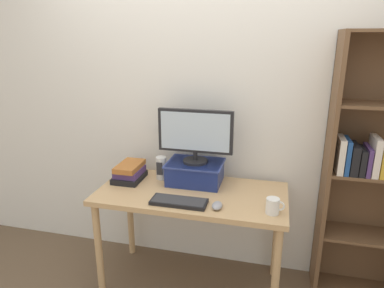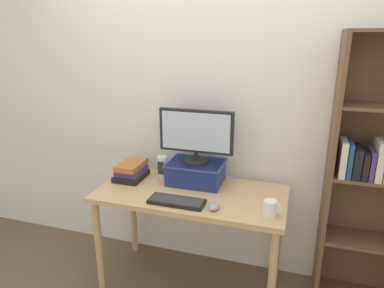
{
  "view_description": "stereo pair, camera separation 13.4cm",
  "coord_description": "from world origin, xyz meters",
  "px_view_note": "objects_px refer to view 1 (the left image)",
  "views": [
    {
      "loc": [
        0.53,
        -2.09,
        1.78
      ],
      "look_at": [
        -0.01,
        0.06,
        1.09
      ],
      "focal_mm": 32.0,
      "sensor_mm": 36.0,
      "label": 1
    },
    {
      "loc": [
        0.65,
        -2.05,
        1.78
      ],
      "look_at": [
        -0.01,
        0.06,
        1.09
      ],
      "focal_mm": 32.0,
      "sensor_mm": 36.0,
      "label": 2
    }
  ],
  "objects_px": {
    "computer_monitor": "(195,134)",
    "coffee_mug": "(273,206)",
    "bookshelf_unit": "(372,171)",
    "desk": "(192,204)",
    "desk_speaker": "(161,168)",
    "riser_box": "(195,172)",
    "keyboard": "(179,202)",
    "computer_mouse": "(217,206)",
    "book_stack": "(130,172)"
  },
  "relations": [
    {
      "from": "computer_monitor",
      "to": "coffee_mug",
      "type": "xyz_separation_m",
      "value": [
        0.56,
        -0.34,
        -0.32
      ]
    },
    {
      "from": "bookshelf_unit",
      "to": "desk",
      "type": "bearing_deg",
      "value": -168.16
    },
    {
      "from": "desk",
      "to": "desk_speaker",
      "type": "relative_size",
      "value": 7.52
    },
    {
      "from": "coffee_mug",
      "to": "riser_box",
      "type": "bearing_deg",
      "value": 148.77
    },
    {
      "from": "keyboard",
      "to": "computer_mouse",
      "type": "bearing_deg",
      "value": -0.96
    },
    {
      "from": "desk",
      "to": "computer_mouse",
      "type": "relative_size",
      "value": 12.44
    },
    {
      "from": "coffee_mug",
      "to": "desk_speaker",
      "type": "height_order",
      "value": "desk_speaker"
    },
    {
      "from": "bookshelf_unit",
      "to": "computer_monitor",
      "type": "relative_size",
      "value": 3.42
    },
    {
      "from": "keyboard",
      "to": "book_stack",
      "type": "bearing_deg",
      "value": 148.69
    },
    {
      "from": "computer_mouse",
      "to": "book_stack",
      "type": "bearing_deg",
      "value": 158.1
    },
    {
      "from": "bookshelf_unit",
      "to": "desk_speaker",
      "type": "bearing_deg",
      "value": -176.69
    },
    {
      "from": "bookshelf_unit",
      "to": "desk_speaker",
      "type": "xyz_separation_m",
      "value": [
        -1.45,
        -0.08,
        -0.08
      ]
    },
    {
      "from": "desk",
      "to": "book_stack",
      "type": "relative_size",
      "value": 4.78
    },
    {
      "from": "desk",
      "to": "riser_box",
      "type": "height_order",
      "value": "riser_box"
    },
    {
      "from": "desk",
      "to": "desk_speaker",
      "type": "height_order",
      "value": "desk_speaker"
    },
    {
      "from": "bookshelf_unit",
      "to": "riser_box",
      "type": "height_order",
      "value": "bookshelf_unit"
    },
    {
      "from": "keyboard",
      "to": "desk_speaker",
      "type": "bearing_deg",
      "value": 124.0
    },
    {
      "from": "computer_monitor",
      "to": "book_stack",
      "type": "bearing_deg",
      "value": -171.72
    },
    {
      "from": "computer_mouse",
      "to": "coffee_mug",
      "type": "bearing_deg",
      "value": 2.77
    },
    {
      "from": "desk",
      "to": "computer_mouse",
      "type": "distance_m",
      "value": 0.31
    },
    {
      "from": "riser_box",
      "to": "desk",
      "type": "bearing_deg",
      "value": -85.41
    },
    {
      "from": "keyboard",
      "to": "desk",
      "type": "bearing_deg",
      "value": 79.85
    },
    {
      "from": "computer_monitor",
      "to": "keyboard",
      "type": "height_order",
      "value": "computer_monitor"
    },
    {
      "from": "bookshelf_unit",
      "to": "riser_box",
      "type": "relative_size",
      "value": 4.54
    },
    {
      "from": "riser_box",
      "to": "keyboard",
      "type": "xyz_separation_m",
      "value": [
        -0.02,
        -0.35,
        -0.07
      ]
    },
    {
      "from": "keyboard",
      "to": "book_stack",
      "type": "relative_size",
      "value": 1.34
    },
    {
      "from": "riser_box",
      "to": "keyboard",
      "type": "height_order",
      "value": "riser_box"
    },
    {
      "from": "riser_box",
      "to": "computer_monitor",
      "type": "bearing_deg",
      "value": -90.0
    },
    {
      "from": "desk_speaker",
      "to": "computer_monitor",
      "type": "bearing_deg",
      "value": -0.66
    },
    {
      "from": "computer_monitor",
      "to": "keyboard",
      "type": "relative_size",
      "value": 1.48
    },
    {
      "from": "keyboard",
      "to": "desk_speaker",
      "type": "xyz_separation_m",
      "value": [
        -0.24,
        0.36,
        0.07
      ]
    },
    {
      "from": "computer_monitor",
      "to": "bookshelf_unit",
      "type": "bearing_deg",
      "value": 4.19
    },
    {
      "from": "desk",
      "to": "riser_box",
      "type": "bearing_deg",
      "value": 94.59
    },
    {
      "from": "keyboard",
      "to": "coffee_mug",
      "type": "relative_size",
      "value": 3.24
    },
    {
      "from": "bookshelf_unit",
      "to": "keyboard",
      "type": "relative_size",
      "value": 5.05
    },
    {
      "from": "bookshelf_unit",
      "to": "computer_mouse",
      "type": "height_order",
      "value": "bookshelf_unit"
    },
    {
      "from": "desk",
      "to": "bookshelf_unit",
      "type": "xyz_separation_m",
      "value": [
        1.17,
        0.25,
        0.26
      ]
    },
    {
      "from": "desk",
      "to": "computer_mouse",
      "type": "bearing_deg",
      "value": -42.75
    },
    {
      "from": "bookshelf_unit",
      "to": "coffee_mug",
      "type": "xyz_separation_m",
      "value": [
        -0.62,
        -0.43,
        -0.12
      ]
    },
    {
      "from": "desk",
      "to": "computer_mouse",
      "type": "xyz_separation_m",
      "value": [
        0.21,
        -0.2,
        0.11
      ]
    },
    {
      "from": "desk",
      "to": "bookshelf_unit",
      "type": "distance_m",
      "value": 1.23
    },
    {
      "from": "desk",
      "to": "coffee_mug",
      "type": "bearing_deg",
      "value": -18.2
    },
    {
      "from": "bookshelf_unit",
      "to": "keyboard",
      "type": "distance_m",
      "value": 1.29
    },
    {
      "from": "desk",
      "to": "computer_monitor",
      "type": "xyz_separation_m",
      "value": [
        -0.01,
        0.16,
        0.46
      ]
    },
    {
      "from": "computer_monitor",
      "to": "desk_speaker",
      "type": "relative_size",
      "value": 3.11
    },
    {
      "from": "book_stack",
      "to": "desk_speaker",
      "type": "distance_m",
      "value": 0.24
    },
    {
      "from": "computer_monitor",
      "to": "book_stack",
      "type": "relative_size",
      "value": 1.97
    },
    {
      "from": "book_stack",
      "to": "desk_speaker",
      "type": "xyz_separation_m",
      "value": [
        0.22,
        0.07,
        0.03
      ]
    },
    {
      "from": "keyboard",
      "to": "desk_speaker",
      "type": "height_order",
      "value": "desk_speaker"
    },
    {
      "from": "computer_mouse",
      "to": "desk_speaker",
      "type": "relative_size",
      "value": 0.61
    }
  ]
}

